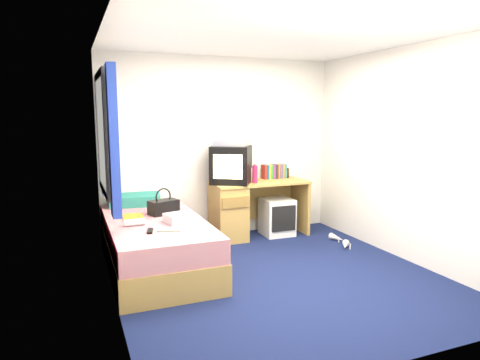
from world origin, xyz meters
name	(u,v)px	position (x,y,z in m)	size (l,w,h in m)	color
ground	(276,276)	(0.00, 0.00, 0.00)	(3.40, 3.40, 0.00)	#0C1438
room_shell	(278,135)	(0.00, 0.00, 1.45)	(3.40, 3.40, 3.40)	white
bed	(156,244)	(-1.10, 0.70, 0.27)	(1.01, 2.00, 0.54)	tan
pillow	(135,200)	(-1.19, 1.52, 0.61)	(0.60, 0.38, 0.13)	#175B95
desk	(240,208)	(0.17, 1.44, 0.41)	(1.30, 0.55, 0.75)	tan
storage_cube	(277,217)	(0.70, 1.38, 0.25)	(0.40, 0.40, 0.50)	white
crt_tv	(231,165)	(0.05, 1.44, 1.00)	(0.66, 0.65, 0.49)	black
vcr	(231,143)	(0.05, 1.44, 1.28)	(0.42, 0.30, 0.08)	#B3B3B5
book_row	(274,171)	(0.76, 1.60, 0.85)	(0.34, 0.13, 0.20)	maroon
picture_frame	(287,173)	(0.96, 1.60, 0.82)	(0.02, 0.12, 0.14)	black
pink_water_bottle	(255,175)	(0.35, 1.34, 0.86)	(0.07, 0.07, 0.22)	#E3204D
aerosol_can	(250,175)	(0.34, 1.46, 0.85)	(0.05, 0.05, 0.19)	white
handbag	(164,206)	(-0.96, 0.91, 0.63)	(0.36, 0.28, 0.30)	black
towel	(179,218)	(-0.89, 0.49, 0.59)	(0.27, 0.23, 0.09)	silver
magazine	(133,217)	(-1.31, 0.87, 0.55)	(0.21, 0.28, 0.01)	yellow
water_bottle	(134,222)	(-1.34, 0.51, 0.58)	(0.07, 0.07, 0.20)	silver
colour_swatch_fan	(169,231)	(-1.07, 0.18, 0.55)	(0.22, 0.06, 0.01)	orange
remote_control	(150,231)	(-1.24, 0.22, 0.55)	(0.05, 0.16, 0.02)	black
window_assembly	(106,137)	(-1.55, 0.90, 1.42)	(0.11, 1.42, 1.40)	silver
white_heels	(341,242)	(1.25, 0.65, 0.04)	(0.25, 0.54, 0.09)	beige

